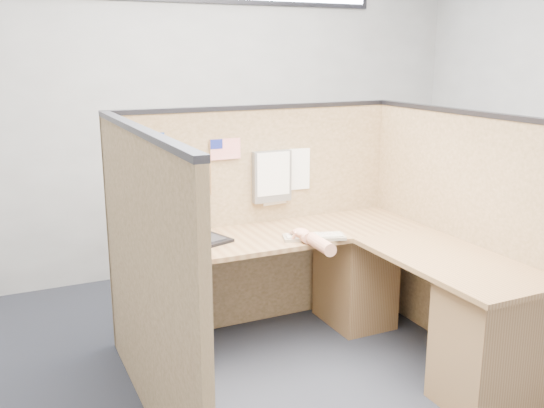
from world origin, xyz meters
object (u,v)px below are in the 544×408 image
l_desk (333,299)px  laptop (196,231)px  mouse (301,237)px  keyboard (314,237)px

l_desk → laptop: size_ratio=4.64×
laptop → mouse: laptop is taller
l_desk → laptop: 0.94m
l_desk → mouse: 0.43m
laptop → keyboard: (0.68, -0.28, -0.05)m
l_desk → laptop: (-0.71, 0.47, 0.40)m
keyboard → mouse: size_ratio=3.50×
l_desk → keyboard: keyboard is taller
l_desk → laptop: bearing=146.3°
laptop → mouse: bearing=-44.3°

